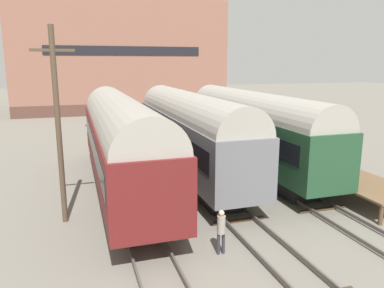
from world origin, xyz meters
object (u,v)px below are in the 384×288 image
(train_car_green, at_px, (253,126))
(bench, at_px, (333,159))
(person_worker, at_px, (221,228))
(utility_pole, at_px, (58,125))
(train_car_maroon, at_px, (121,138))
(train_car_grey, at_px, (190,129))

(train_car_green, height_order, bench, train_car_green)
(person_worker, xyz_separation_m, utility_pole, (-5.72, 4.96, 3.45))
(train_car_green, height_order, train_car_maroon, train_car_maroon)
(bench, bearing_deg, train_car_grey, 152.82)
(train_car_maroon, relative_size, person_worker, 9.90)
(train_car_green, bearing_deg, train_car_maroon, -168.44)
(train_car_green, relative_size, train_car_grey, 1.02)
(train_car_grey, bearing_deg, train_car_maroon, -160.47)
(bench, height_order, utility_pole, utility_pole)
(train_car_maroon, relative_size, utility_pole, 2.02)
(train_car_green, distance_m, utility_pole, 13.29)
(train_car_grey, bearing_deg, person_worker, -100.60)
(bench, bearing_deg, train_car_green, 127.69)
(train_car_maroon, xyz_separation_m, utility_pole, (-3.10, -3.48, 1.45))
(train_car_green, height_order, train_car_grey, train_car_grey)
(train_car_green, distance_m, train_car_grey, 4.50)
(train_car_maroon, distance_m, utility_pole, 4.88)
(train_car_green, distance_m, train_car_maroon, 9.17)
(train_car_grey, height_order, utility_pole, utility_pole)
(person_worker, bearing_deg, train_car_grey, 79.40)
(train_car_green, xyz_separation_m, train_car_grey, (-4.49, -0.24, 0.03))
(train_car_maroon, bearing_deg, utility_pole, -131.74)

